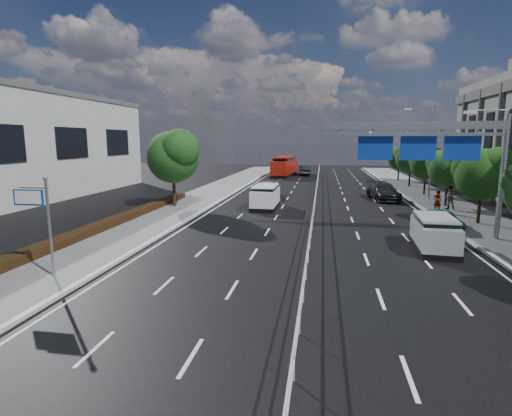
# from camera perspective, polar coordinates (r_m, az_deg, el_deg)

# --- Properties ---
(ground) EXTENTS (160.00, 160.00, 0.00)m
(ground) POSITION_cam_1_polar(r_m,az_deg,el_deg) (15.59, 6.90, -12.11)
(ground) COLOR black
(ground) RESTS_ON ground
(sidewalk_near) EXTENTS (5.00, 140.00, 0.14)m
(sidewalk_near) POSITION_cam_1_polar(r_m,az_deg,el_deg) (19.67, -29.26, -8.44)
(sidewalk_near) COLOR slate
(sidewalk_near) RESTS_ON ground
(kerb_near) EXTENTS (0.25, 140.00, 0.15)m
(kerb_near) POSITION_cam_1_polar(r_m,az_deg,el_deg) (18.25, -23.03, -9.32)
(kerb_near) COLOR silver
(kerb_near) RESTS_ON ground
(median_fence) EXTENTS (0.05, 85.00, 1.02)m
(median_fence) POSITION_cam_1_polar(r_m,az_deg,el_deg) (37.35, 8.49, 1.50)
(median_fence) COLOR silver
(median_fence) RESTS_ON ground
(hedge_near) EXTENTS (1.00, 36.00, 0.44)m
(hedge_near) POSITION_cam_1_polar(r_m,az_deg,el_deg) (24.50, -25.37, -4.03)
(hedge_near) COLOR black
(hedge_near) RESTS_ON sidewalk_near
(toilet_sign) EXTENTS (1.62, 0.18, 4.34)m
(toilet_sign) POSITION_cam_1_polar(r_m,az_deg,el_deg) (18.70, -28.68, -0.21)
(toilet_sign) COLOR gray
(toilet_sign) RESTS_ON ground
(overhead_gantry) EXTENTS (10.24, 0.38, 7.45)m
(overhead_gantry) POSITION_cam_1_polar(r_m,az_deg,el_deg) (25.30, 23.87, 8.50)
(overhead_gantry) COLOR gray
(overhead_gantry) RESTS_ON ground
(streetlight_far) EXTENTS (2.78, 2.40, 9.00)m
(streetlight_far) POSITION_cam_1_polar(r_m,az_deg,el_deg) (41.68, 23.49, 8.12)
(streetlight_far) COLOR gray
(streetlight_far) RESTS_ON ground
(near_tree_back) EXTENTS (4.84, 4.51, 6.69)m
(near_tree_back) POSITION_cam_1_polar(r_m,az_deg,el_deg) (34.78, -11.72, 7.58)
(near_tree_back) COLOR black
(near_tree_back) RESTS_ON ground
(far_tree_d) EXTENTS (3.85, 3.59, 5.34)m
(far_tree_d) POSITION_cam_1_polar(r_m,az_deg,el_deg) (30.94, 29.74, 4.56)
(far_tree_d) COLOR black
(far_tree_d) RESTS_ON ground
(far_tree_e) EXTENTS (3.63, 3.38, 5.13)m
(far_tree_e) POSITION_cam_1_polar(r_m,az_deg,el_deg) (38.06, 25.86, 5.39)
(far_tree_e) COLOR black
(far_tree_e) RESTS_ON ground
(far_tree_f) EXTENTS (3.52, 3.28, 5.02)m
(far_tree_f) POSITION_cam_1_polar(r_m,az_deg,el_deg) (45.29, 23.21, 6.02)
(far_tree_f) COLOR black
(far_tree_f) RESTS_ON ground
(far_tree_g) EXTENTS (3.96, 3.69, 5.45)m
(far_tree_g) POSITION_cam_1_polar(r_m,az_deg,el_deg) (52.59, 21.32, 6.83)
(far_tree_g) COLOR black
(far_tree_g) RESTS_ON ground
(far_tree_h) EXTENTS (3.41, 3.18, 4.91)m
(far_tree_h) POSITION_cam_1_polar(r_m,az_deg,el_deg) (59.96, 19.84, 6.88)
(far_tree_h) COLOR black
(far_tree_h) RESTS_ON ground
(white_minivan) EXTENTS (2.05, 4.60, 1.98)m
(white_minivan) POSITION_cam_1_polar(r_m,az_deg,el_deg) (34.03, 1.36, 1.58)
(white_minivan) COLOR black
(white_minivan) RESTS_ON ground
(red_bus) EXTENTS (3.56, 10.72, 3.14)m
(red_bus) POSITION_cam_1_polar(r_m,az_deg,el_deg) (65.00, 4.09, 6.02)
(red_bus) COLOR black
(red_bus) RESTS_ON ground
(near_car_silver) EXTENTS (2.52, 5.02, 1.64)m
(near_car_silver) POSITION_cam_1_polar(r_m,az_deg,el_deg) (41.83, 1.60, 2.89)
(near_car_silver) COLOR #ADB1B5
(near_car_silver) RESTS_ON ground
(near_car_dark) EXTENTS (1.78, 5.00, 1.64)m
(near_car_dark) POSITION_cam_1_polar(r_m,az_deg,el_deg) (66.65, 7.02, 5.36)
(near_car_dark) COLOR black
(near_car_dark) RESTS_ON ground
(silver_minivan) EXTENTS (2.12, 4.49, 1.82)m
(silver_minivan) POSITION_cam_1_polar(r_m,az_deg,el_deg) (23.16, 24.12, -3.33)
(silver_minivan) COLOR black
(silver_minivan) RESTS_ON ground
(parked_car_teal) EXTENTS (2.43, 4.69, 1.26)m
(parked_car_teal) POSITION_cam_1_polar(r_m,az_deg,el_deg) (28.52, 25.03, -1.62)
(parked_car_teal) COLOR #166465
(parked_car_teal) RESTS_ON ground
(parked_car_dark) EXTENTS (3.02, 5.91, 1.64)m
(parked_car_dark) POSITION_cam_1_polar(r_m,az_deg,el_deg) (40.84, 17.75, 2.26)
(parked_car_dark) COLOR black
(parked_car_dark) RESTS_ON ground
(pedestrian_a) EXTENTS (0.68, 0.50, 1.71)m
(pedestrian_a) POSITION_cam_1_polar(r_m,az_deg,el_deg) (34.64, 24.47, 0.89)
(pedestrian_a) COLOR gray
(pedestrian_a) RESTS_ON sidewalk_far
(pedestrian_b) EXTENTS (0.97, 0.77, 1.94)m
(pedestrian_b) POSITION_cam_1_polar(r_m,az_deg,el_deg) (36.48, 25.89, 1.37)
(pedestrian_b) COLOR gray
(pedestrian_b) RESTS_ON sidewalk_far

